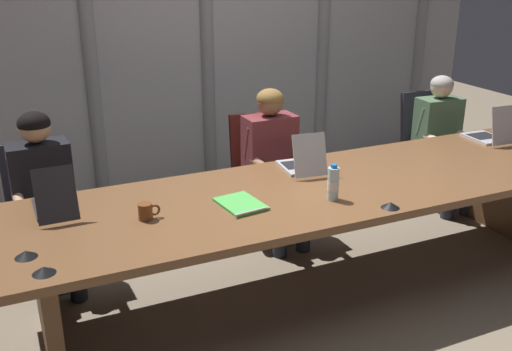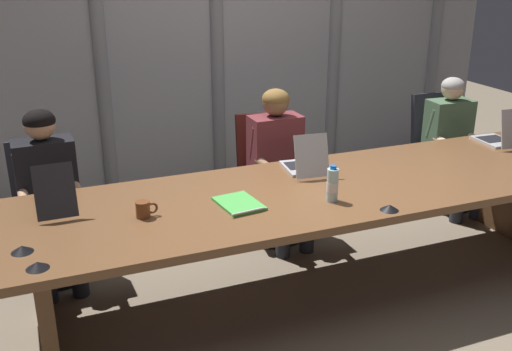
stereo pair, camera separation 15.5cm
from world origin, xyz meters
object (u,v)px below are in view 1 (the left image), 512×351
at_px(laptop_left_mid, 302,163).
at_px(conference_mic_right_side, 390,205).
at_px(office_chair_left_end, 45,228).
at_px(water_bottle_primary, 333,184).
at_px(laptop_left_end, 55,203).
at_px(conference_mic_left_side, 44,270).
at_px(spiral_notepad, 241,204).
at_px(office_chair_left_mid, 263,190).
at_px(person_left_end, 44,191).
at_px(person_left_mid, 274,157).
at_px(conference_mic_middle, 26,254).
at_px(person_center, 443,135).
at_px(office_chair_center, 429,161).
at_px(laptop_center, 491,134).
at_px(coffee_mug_near, 146,211).

xyz_separation_m(laptop_left_mid, conference_mic_right_side, (0.17, -0.76, -0.04)).
relative_size(office_chair_left_end, water_bottle_primary, 4.12).
xyz_separation_m(laptop_left_end, laptop_left_mid, (1.61, 0.03, -0.00)).
bearing_deg(conference_mic_right_side, laptop_left_end, 157.58).
relative_size(laptop_left_end, conference_mic_left_side, 3.86).
bearing_deg(spiral_notepad, office_chair_left_mid, 51.85).
bearing_deg(office_chair_left_mid, conference_mic_right_side, 12.79).
distance_m(person_left_end, person_left_mid, 1.67).
bearing_deg(laptop_left_mid, conference_mic_middle, 112.25).
xyz_separation_m(laptop_left_mid, person_center, (1.67, 0.51, -0.15)).
bearing_deg(conference_mic_middle, office_chair_center, 18.68).
bearing_deg(office_chair_center, person_left_mid, -82.30).
height_order(office_chair_left_end, office_chair_center, office_chair_center).
height_order(person_left_end, conference_mic_left_side, person_left_end).
relative_size(laptop_center, person_left_end, 0.33).
bearing_deg(person_center, laptop_center, 4.11).
height_order(office_chair_left_mid, conference_mic_right_side, office_chair_left_mid).
bearing_deg(person_center, conference_mic_left_side, -66.81).
xyz_separation_m(office_chair_center, conference_mic_middle, (-3.50, -1.18, 0.40)).
xyz_separation_m(water_bottle_primary, coffee_mug_near, (-1.09, 0.19, -0.05)).
bearing_deg(coffee_mug_near, conference_mic_middle, -163.69).
bearing_deg(office_chair_left_end, person_center, 83.12).
xyz_separation_m(laptop_center, office_chair_center, (0.02, 0.68, -0.44)).
relative_size(water_bottle_primary, spiral_notepad, 0.68).
xyz_separation_m(person_left_end, conference_mic_right_side, (1.79, -1.27, 0.08)).
xyz_separation_m(laptop_left_end, person_left_end, (-0.02, 0.54, -0.12)).
xyz_separation_m(laptop_center, coffee_mug_near, (-2.84, -0.32, -0.01)).
relative_size(person_left_end, conference_mic_right_side, 10.77).
distance_m(laptop_left_end, water_bottle_primary, 1.61).
relative_size(person_left_end, water_bottle_primary, 5.31).
height_order(office_chair_center, person_left_mid, person_left_mid).
bearing_deg(laptop_left_end, conference_mic_right_side, -112.95).
height_order(laptop_center, person_left_mid, person_left_mid).
distance_m(water_bottle_primary, coffee_mug_near, 1.10).
xyz_separation_m(laptop_left_mid, office_chair_center, (1.70, 0.67, -0.44)).
height_order(office_chair_left_mid, spiral_notepad, office_chair_left_mid).
xyz_separation_m(office_chair_left_end, person_left_end, (0.02, -0.15, 0.33)).
height_order(laptop_center, conference_mic_middle, laptop_center).
distance_m(laptop_left_end, office_chair_left_mid, 1.83).
bearing_deg(office_chair_center, coffee_mug_near, -68.44).
height_order(laptop_left_end, person_left_end, person_left_end).
relative_size(office_chair_left_mid, conference_mic_middle, 8.52).
bearing_deg(office_chair_left_end, office_chair_center, 85.89).
xyz_separation_m(office_chair_left_mid, person_left_mid, (0.02, -0.15, 0.33)).
bearing_deg(office_chair_left_mid, person_left_end, -77.92).
distance_m(office_chair_center, spiral_notepad, 2.56).
height_order(office_chair_left_mid, office_chair_center, office_chair_center).
xyz_separation_m(laptop_left_mid, spiral_notepad, (-0.61, -0.37, -0.05)).
bearing_deg(office_chair_left_mid, water_bottle_primary, 2.37).
distance_m(water_bottle_primary, spiral_notepad, 0.56).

